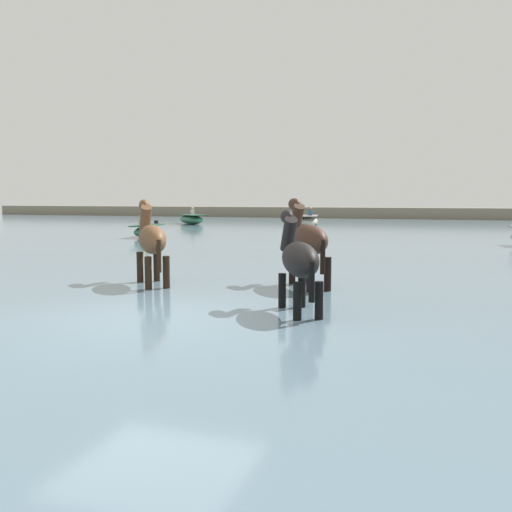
{
  "coord_description": "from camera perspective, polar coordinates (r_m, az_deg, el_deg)",
  "views": [
    {
      "loc": [
        3.78,
        -6.72,
        1.98
      ],
      "look_at": [
        0.12,
        3.8,
        0.84
      ],
      "focal_mm": 39.51,
      "sensor_mm": 36.0,
      "label": 1
    }
  ],
  "objects": [
    {
      "name": "boat_far_inshore",
      "position": [
        32.14,
        5.23,
        3.52
      ],
      "size": [
        1.77,
        3.59,
        1.16
      ],
      "color": "#B2AD9E",
      "rests_on": "water_surface"
    },
    {
      "name": "far_shoreline",
      "position": [
        47.63,
        14.65,
        4.03
      ],
      "size": [
        80.0,
        2.4,
        1.22
      ],
      "primitive_type": "cube",
      "color": "gray",
      "rests_on": "ground"
    },
    {
      "name": "horse_flank_dark_bay",
      "position": [
        10.49,
        5.28,
        1.42
      ],
      "size": [
        1.3,
        1.68,
        1.99
      ],
      "color": "#382319",
      "rests_on": "ground"
    },
    {
      "name": "boat_near_port",
      "position": [
        24.46,
        -10.91,
        2.55
      ],
      "size": [
        1.35,
        2.63,
        1.0
      ],
      "color": "#337556",
      "rests_on": "water_surface"
    },
    {
      "name": "ground_plane",
      "position": [
        7.97,
        -9.98,
        -8.64
      ],
      "size": [
        120.0,
        120.0,
        0.0
      ],
      "primitive_type": "plane",
      "color": "#666051"
    },
    {
      "name": "horse_lead_bay",
      "position": [
        10.9,
        -10.54,
        1.44
      ],
      "size": [
        1.39,
        1.59,
        1.96
      ],
      "color": "brown",
      "rests_on": "ground"
    },
    {
      "name": "channel_buoy",
      "position": [
        20.78,
        6.06,
        1.74
      ],
      "size": [
        0.31,
        0.31,
        0.71
      ],
      "color": "silver",
      "rests_on": "water_surface"
    },
    {
      "name": "water_surface",
      "position": [
        17.24,
        6.39,
        -0.21
      ],
      "size": [
        90.0,
        90.0,
        0.34
      ],
      "primitive_type": "cube",
      "color": "slate",
      "rests_on": "ground"
    },
    {
      "name": "boat_near_starboard",
      "position": [
        36.25,
        -6.56,
        3.72
      ],
      "size": [
        3.03,
        2.99,
        1.09
      ],
      "color": "#337556",
      "rests_on": "water_surface"
    },
    {
      "name": "horse_trailing_black",
      "position": [
        8.1,
        4.34,
        -0.63
      ],
      "size": [
        1.08,
        1.58,
        1.81
      ],
      "color": "black",
      "rests_on": "ground"
    }
  ]
}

